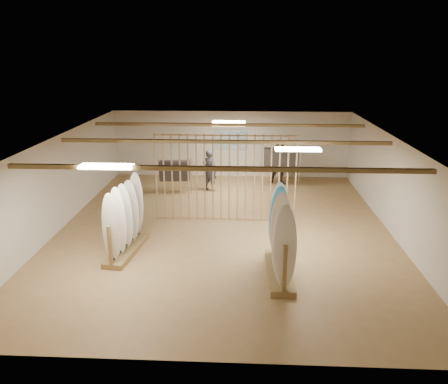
{
  "coord_description": "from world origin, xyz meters",
  "views": [
    {
      "loc": [
        0.61,
        -12.35,
        5.21
      ],
      "look_at": [
        0.0,
        0.0,
        1.2
      ],
      "focal_mm": 35.0,
      "sensor_mm": 36.0,
      "label": 1
    }
  ],
  "objects_px": {
    "rack_right": "(280,248)",
    "shopper_b": "(280,160)",
    "shopper_a": "(210,167)",
    "rack_left": "(125,230)",
    "clothing_rack_b": "(281,160)",
    "clothing_rack_a": "(175,171)"
  },
  "relations": [
    {
      "from": "clothing_rack_a",
      "to": "shopper_b",
      "type": "height_order",
      "value": "shopper_b"
    },
    {
      "from": "rack_right",
      "to": "shopper_a",
      "type": "xyz_separation_m",
      "value": [
        -2.24,
        6.66,
        0.21
      ]
    },
    {
      "from": "clothing_rack_b",
      "to": "shopper_b",
      "type": "xyz_separation_m",
      "value": [
        -0.03,
        0.12,
        -0.01
      ]
    },
    {
      "from": "clothing_rack_a",
      "to": "shopper_a",
      "type": "xyz_separation_m",
      "value": [
        1.31,
        0.34,
        0.06
      ]
    },
    {
      "from": "rack_left",
      "to": "rack_right",
      "type": "height_order",
      "value": "rack_right"
    },
    {
      "from": "rack_left",
      "to": "shopper_b",
      "type": "distance_m",
      "value": 8.04
    },
    {
      "from": "rack_left",
      "to": "rack_right",
      "type": "relative_size",
      "value": 0.95
    },
    {
      "from": "shopper_a",
      "to": "shopper_b",
      "type": "xyz_separation_m",
      "value": [
        2.77,
        0.95,
        0.11
      ]
    },
    {
      "from": "rack_left",
      "to": "shopper_b",
      "type": "bearing_deg",
      "value": 62.36
    },
    {
      "from": "rack_right",
      "to": "shopper_a",
      "type": "distance_m",
      "value": 7.03
    },
    {
      "from": "rack_right",
      "to": "shopper_b",
      "type": "bearing_deg",
      "value": 85.19
    },
    {
      "from": "clothing_rack_a",
      "to": "clothing_rack_b",
      "type": "height_order",
      "value": "clothing_rack_b"
    },
    {
      "from": "rack_left",
      "to": "shopper_a",
      "type": "relative_size",
      "value": 1.14
    },
    {
      "from": "rack_left",
      "to": "shopper_a",
      "type": "xyz_separation_m",
      "value": [
        1.8,
        5.64,
        0.26
      ]
    },
    {
      "from": "clothing_rack_b",
      "to": "shopper_b",
      "type": "bearing_deg",
      "value": 110.64
    },
    {
      "from": "rack_left",
      "to": "clothing_rack_a",
      "type": "height_order",
      "value": "rack_left"
    },
    {
      "from": "rack_right",
      "to": "clothing_rack_b",
      "type": "relative_size",
      "value": 1.38
    },
    {
      "from": "rack_left",
      "to": "rack_right",
      "type": "xyz_separation_m",
      "value": [
        4.04,
        -1.01,
        0.05
      ]
    },
    {
      "from": "clothing_rack_a",
      "to": "rack_left",
      "type": "bearing_deg",
      "value": -99.97
    },
    {
      "from": "rack_left",
      "to": "shopper_b",
      "type": "relative_size",
      "value": 1.02
    },
    {
      "from": "shopper_a",
      "to": "rack_left",
      "type": "bearing_deg",
      "value": 96.67
    },
    {
      "from": "rack_right",
      "to": "clothing_rack_a",
      "type": "bearing_deg",
      "value": 118.52
    }
  ]
}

